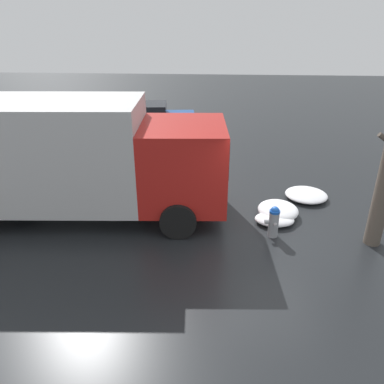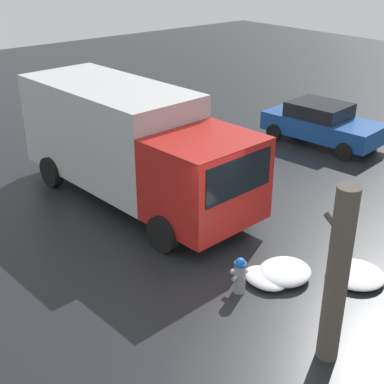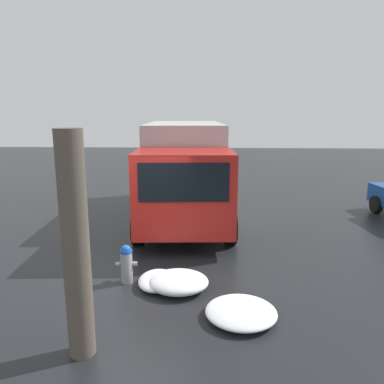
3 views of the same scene
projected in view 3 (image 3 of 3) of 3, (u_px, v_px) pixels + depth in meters
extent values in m
plane|color=black|center=(127.00, 282.00, 7.82)|extent=(60.00, 60.00, 0.00)
cylinder|color=gray|center=(127.00, 267.00, 7.75)|extent=(0.24, 0.24, 0.66)
cylinder|color=blue|center=(126.00, 251.00, 7.67)|extent=(0.26, 0.26, 0.06)
sphere|color=blue|center=(126.00, 250.00, 7.67)|extent=(0.21, 0.21, 0.21)
cylinder|color=gray|center=(127.00, 261.00, 7.90)|extent=(0.11, 0.12, 0.11)
cylinder|color=gray|center=(118.00, 264.00, 7.72)|extent=(0.10, 0.11, 0.09)
cylinder|color=gray|center=(135.00, 264.00, 7.74)|extent=(0.10, 0.11, 0.09)
cylinder|color=brown|center=(76.00, 248.00, 5.18)|extent=(0.38, 0.38, 3.28)
cylinder|color=brown|center=(76.00, 180.00, 5.16)|extent=(0.44, 0.11, 0.35)
cube|color=red|center=(184.00, 190.00, 9.71)|extent=(2.29, 2.62, 2.07)
cube|color=black|center=(184.00, 182.00, 8.56)|extent=(0.16, 2.09, 0.91)
cube|color=#BCBCBC|center=(185.00, 161.00, 13.38)|extent=(5.64, 2.83, 2.66)
cylinder|color=black|center=(231.00, 227.00, 10.05)|extent=(0.92, 0.33, 0.90)
cylinder|color=black|center=(138.00, 228.00, 10.01)|extent=(0.92, 0.33, 0.90)
cylinder|color=black|center=(216.00, 189.00, 15.02)|extent=(0.92, 0.33, 0.90)
cylinder|color=black|center=(154.00, 189.00, 14.99)|extent=(0.92, 0.33, 0.90)
cylinder|color=black|center=(376.00, 204.00, 13.16)|extent=(0.62, 0.26, 0.60)
ellipsoid|color=white|center=(157.00, 280.00, 7.64)|extent=(1.03, 0.77, 0.23)
ellipsoid|color=white|center=(241.00, 312.00, 6.44)|extent=(1.24, 1.24, 0.23)
ellipsoid|color=white|center=(178.00, 282.00, 7.46)|extent=(1.10, 1.21, 0.33)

